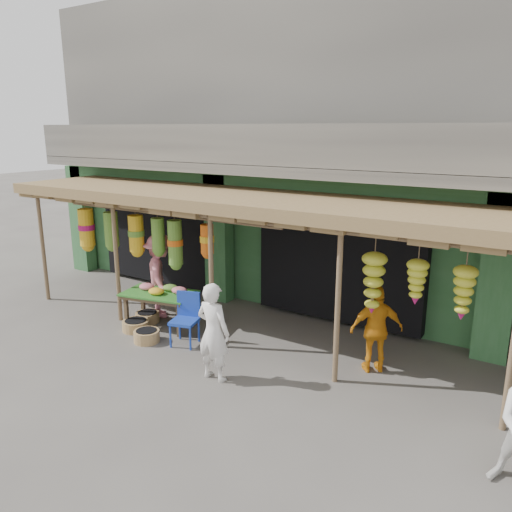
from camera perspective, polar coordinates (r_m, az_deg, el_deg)
The scene contains 11 objects.
ground at distance 9.07m, azimuth 3.58°, elevation -11.93°, with size 80.00×80.00×0.00m, color #514C47.
building at distance 12.64m, azimuth 14.81°, elevation 11.00°, with size 16.40×6.80×7.00m.
awning at distance 9.03m, azimuth 5.47°, elevation 5.15°, with size 14.00×2.70×2.79m.
flower_table at distance 10.46m, azimuth -10.87°, elevation -4.32°, with size 1.61×1.14×0.88m.
blue_chair at distance 9.66m, azimuth -7.98°, elevation -6.75°, with size 0.59×0.59×1.00m.
basket_left at distance 10.97m, azimuth -12.30°, elevation -6.84°, with size 0.51×0.51×0.21m, color olive.
basket_mid at distance 10.59m, azimuth -13.57°, elevation -7.71°, with size 0.55×0.55×0.21m, color olive.
basket_right at distance 10.00m, azimuth -12.38°, elevation -8.93°, with size 0.50×0.50×0.23m, color #A87F4E.
person_front at distance 8.18m, azimuth -4.90°, elevation -8.64°, with size 0.60×0.40×1.65m, color white.
person_vendor at distance 8.67m, azimuth 13.61°, elevation -8.13°, with size 0.89×0.37×1.52m, color orange.
person_shopper at distance 11.00m, azimuth -10.87°, elevation -2.21°, with size 1.19×0.68×1.84m, color #C36775.
Camera 1 is at (3.89, -7.13, 4.03)m, focal length 35.00 mm.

